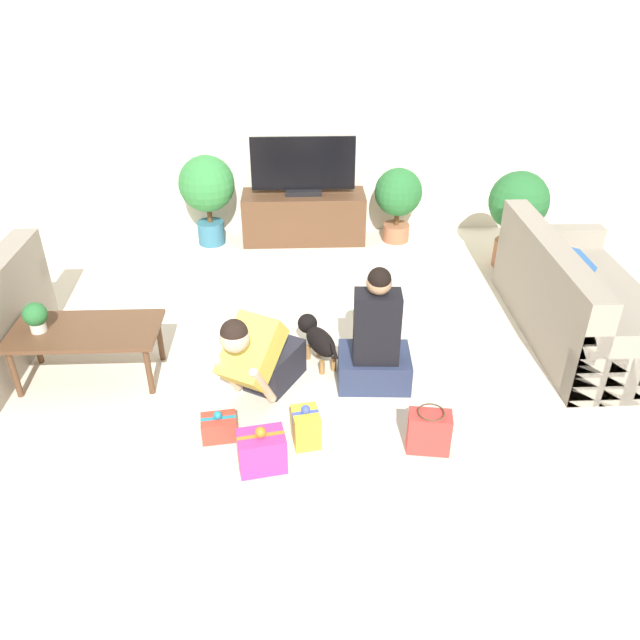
{
  "coord_description": "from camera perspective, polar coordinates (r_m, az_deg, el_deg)",
  "views": [
    {
      "loc": [
        0.11,
        -4.0,
        2.78
      ],
      "look_at": [
        0.26,
        -0.14,
        0.45
      ],
      "focal_mm": 35.0,
      "sensor_mm": 36.0,
      "label": 1
    }
  ],
  "objects": [
    {
      "name": "ground_plane",
      "position": [
        4.87,
        -3.16,
        -3.75
      ],
      "size": [
        16.0,
        16.0,
        0.0
      ],
      "primitive_type": "plane",
      "color": "beige"
    },
    {
      "name": "wall_back",
      "position": [
        6.8,
        -3.3,
        18.46
      ],
      "size": [
        8.4,
        0.06,
        2.6
      ],
      "color": "silver",
      "rests_on": "ground_plane"
    },
    {
      "name": "sofa_right",
      "position": [
        5.47,
        22.57,
        1.36
      ],
      "size": [
        0.93,
        1.91,
        0.83
      ],
      "rotation": [
        0.0,
        0.0,
        1.57
      ],
      "color": "gray",
      "rests_on": "ground_plane"
    },
    {
      "name": "coffee_table",
      "position": [
        4.8,
        -20.65,
        -1.25
      ],
      "size": [
        1.06,
        0.55,
        0.42
      ],
      "color": "brown",
      "rests_on": "ground_plane"
    },
    {
      "name": "tv_console",
      "position": [
        6.81,
        -1.49,
        9.39
      ],
      "size": [
        1.3,
        0.46,
        0.52
      ],
      "color": "brown",
      "rests_on": "ground_plane"
    },
    {
      "name": "tv",
      "position": [
        6.64,
        -1.55,
        13.62
      ],
      "size": [
        1.08,
        0.2,
        0.6
      ],
      "color": "black",
      "rests_on": "tv_console"
    },
    {
      "name": "potted_plant_back_right",
      "position": [
        6.77,
        7.16,
        11.14
      ],
      "size": [
        0.5,
        0.5,
        0.8
      ],
      "color": "#A36042",
      "rests_on": "ground_plane"
    },
    {
      "name": "potted_plant_corner_right",
      "position": [
        6.38,
        17.62,
        9.67
      ],
      "size": [
        0.57,
        0.57,
        0.96
      ],
      "color": "#A36042",
      "rests_on": "ground_plane"
    },
    {
      "name": "potted_plant_back_left",
      "position": [
        6.71,
        -10.29,
        11.76
      ],
      "size": [
        0.58,
        0.58,
        0.95
      ],
      "color": "#336B84",
      "rests_on": "ground_plane"
    },
    {
      "name": "person_kneeling",
      "position": [
        4.35,
        -5.56,
        -3.29
      ],
      "size": [
        0.64,
        0.79,
        0.76
      ],
      "rotation": [
        0.0,
        0.0,
        -0.52
      ],
      "color": "#23232D",
      "rests_on": "ground_plane"
    },
    {
      "name": "person_sitting",
      "position": [
        4.46,
        5.08,
        -2.25
      ],
      "size": [
        0.54,
        0.5,
        0.96
      ],
      "rotation": [
        0.0,
        0.0,
        3.09
      ],
      "color": "#283351",
      "rests_on": "ground_plane"
    },
    {
      "name": "dog",
      "position": [
        4.76,
        -0.26,
        -1.62
      ],
      "size": [
        0.32,
        0.52,
        0.33
      ],
      "rotation": [
        0.0,
        0.0,
        3.6
      ],
      "color": "black",
      "rests_on": "ground_plane"
    },
    {
      "name": "gift_box_a",
      "position": [
        4.18,
        -9.2,
        -9.64
      ],
      "size": [
        0.25,
        0.19,
        0.21
      ],
      "rotation": [
        0.0,
        0.0,
        0.13
      ],
      "color": "red",
      "rests_on": "ground_plane"
    },
    {
      "name": "gift_box_b",
      "position": [
        3.91,
        -5.35,
        -11.81
      ],
      "size": [
        0.32,
        0.25,
        0.31
      ],
      "rotation": [
        0.0,
        0.0,
        0.18
      ],
      "color": "#CC3389",
      "rests_on": "ground_plane"
    },
    {
      "name": "gift_box_c",
      "position": [
        4.06,
        -1.31,
        -9.75
      ],
      "size": [
        0.2,
        0.22,
        0.3
      ],
      "rotation": [
        0.0,
        0.0,
        0.17
      ],
      "color": "yellow",
      "rests_on": "ground_plane"
    },
    {
      "name": "gift_bag_a",
      "position": [
        4.06,
        9.94,
        -10.0
      ],
      "size": [
        0.29,
        0.19,
        0.31
      ],
      "rotation": [
        0.0,
        0.0,
        -0.15
      ],
      "color": "red",
      "rests_on": "ground_plane"
    },
    {
      "name": "tabletop_plant",
      "position": [
        4.82,
        -24.58,
        0.32
      ],
      "size": [
        0.17,
        0.17,
        0.22
      ],
      "color": "beige",
      "rests_on": "coffee_table"
    }
  ]
}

